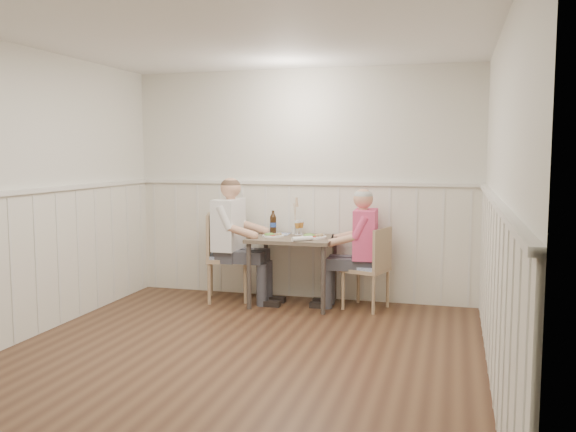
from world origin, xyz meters
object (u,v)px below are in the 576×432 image
object	(u,v)px
chair_right	(371,265)
grass_vase	(294,217)
dining_table	(293,246)
beer_bottle	(273,223)
man_in_pink	(361,258)
diner_cream	(232,249)
chair_left	(222,253)

from	to	relation	value
chair_right	grass_vase	distance (m)	1.03
chair_right	dining_table	bearing A→B (deg)	-177.45
beer_bottle	man_in_pink	bearing A→B (deg)	-8.99
man_in_pink	diner_cream	distance (m)	1.44
man_in_pink	beer_bottle	bearing A→B (deg)	171.01
chair_right	man_in_pink	bearing A→B (deg)	170.59
grass_vase	diner_cream	bearing A→B (deg)	-157.64
dining_table	chair_left	xyz separation A→B (m)	(-0.83, 0.01, -0.12)
grass_vase	chair_right	bearing A→B (deg)	-12.31
dining_table	grass_vase	size ratio (longest dim) A/B	2.07
dining_table	grass_vase	distance (m)	0.38
chair_right	grass_vase	world-z (taller)	grass_vase
grass_vase	beer_bottle	bearing A→B (deg)	-176.51
man_in_pink	beer_bottle	distance (m)	1.09
dining_table	chair_right	distance (m)	0.86
grass_vase	man_in_pink	bearing A→B (deg)	-12.67
chair_right	beer_bottle	size ratio (longest dim) A/B	3.34
chair_left	beer_bottle	world-z (taller)	beer_bottle
man_in_pink	beer_bottle	size ratio (longest dim) A/B	4.98
diner_cream	beer_bottle	size ratio (longest dim) A/B	5.39
dining_table	man_in_pink	distance (m)	0.75
chair_left	man_in_pink	distance (m)	1.57
man_in_pink	beer_bottle	xyz separation A→B (m)	(-1.03, 0.16, 0.32)
dining_table	man_in_pink	bearing A→B (deg)	4.18
chair_left	man_in_pink	xyz separation A→B (m)	(1.57, 0.05, 0.02)
man_in_pink	grass_vase	bearing A→B (deg)	167.33
chair_left	dining_table	bearing A→B (deg)	-0.52
beer_bottle	dining_table	bearing A→B (deg)	-36.86
chair_right	beer_bottle	world-z (taller)	beer_bottle
chair_right	chair_left	size ratio (longest dim) A/B	0.89
dining_table	grass_vase	xyz separation A→B (m)	(-0.05, 0.23, 0.30)
chair_right	grass_vase	bearing A→B (deg)	167.69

